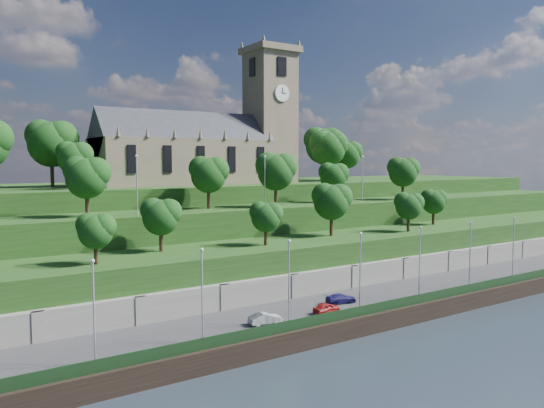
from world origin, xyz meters
TOP-DOWN VIEW (x-y plane):
  - ground at (0.00, 0.00)m, footprint 320.00×320.00m
  - promenade at (0.00, 6.00)m, footprint 160.00×12.00m
  - quay_wall at (0.00, -0.05)m, footprint 160.00×0.50m
  - fence at (0.00, 0.60)m, footprint 160.00×0.10m
  - retaining_wall at (0.00, 11.97)m, footprint 160.00×2.10m
  - embankment_lower at (0.00, 18.00)m, footprint 160.00×12.00m
  - embankment_upper at (0.00, 29.00)m, footprint 160.00×10.00m
  - hilltop at (0.00, 50.00)m, footprint 160.00×32.00m
  - church at (0.79, 45.98)m, footprint 38.60×12.35m
  - trees_lower at (2.85, 18.32)m, footprint 64.03×8.34m
  - trees_upper at (2.67, 28.09)m, footprint 62.93×8.53m
  - trees_hilltop at (2.87, 45.46)m, footprint 75.52×16.31m
  - lamp_posts_promenade at (-2.00, 2.50)m, footprint 60.36×0.36m
  - lamp_posts_upper at (-0.00, 26.00)m, footprint 40.36×0.36m
  - car_left at (-5.84, 3.82)m, footprint 3.45×1.55m
  - car_middle at (-13.90, 4.13)m, footprint 3.73×1.70m
  - car_right at (-1.73, 6.10)m, footprint 4.12×2.29m

SIDE VIEW (x-z plane):
  - ground at x=0.00m, z-range 0.00..0.00m
  - promenade at x=0.00m, z-range 0.00..2.00m
  - quay_wall at x=0.00m, z-range 0.00..2.20m
  - retaining_wall at x=0.00m, z-range 0.00..5.00m
  - car_right at x=-1.73m, z-range 2.00..3.13m
  - car_left at x=-5.84m, z-range 2.00..3.15m
  - car_middle at x=-13.90m, z-range 2.00..3.19m
  - fence at x=0.00m, z-range 2.00..3.20m
  - embankment_lower at x=0.00m, z-range 0.00..8.00m
  - embankment_upper at x=0.00m, z-range 0.00..12.00m
  - lamp_posts_promenade at x=-2.00m, z-range 2.63..11.74m
  - hilltop at x=0.00m, z-range 0.00..15.00m
  - trees_lower at x=2.85m, z-range 8.60..16.55m
  - lamp_posts_upper at x=0.00m, z-range 12.61..20.67m
  - trees_upper at x=2.67m, z-range 13.13..21.69m
  - trees_hilltop at x=2.87m, z-range 16.22..27.91m
  - church at x=0.79m, z-range 8.72..36.32m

